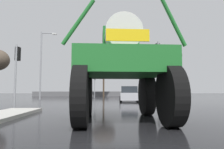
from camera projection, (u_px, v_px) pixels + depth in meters
ground_plane at (100, 102)px, 18.89m from camera, size 120.00×120.00×0.00m
oversize_sprayer at (121, 69)px, 7.75m from camera, size 3.81×5.14×3.97m
sedan_ahead at (129, 94)px, 20.71m from camera, size 2.19×4.24×1.52m
traffic_signal_near_left at (17, 62)px, 12.46m from camera, size 0.24×0.54×3.89m
traffic_signal_near_right at (158, 60)px, 12.71m from camera, size 0.24×0.54×4.15m
traffic_signal_far_left at (75, 79)px, 31.26m from camera, size 0.24×0.55×3.98m
traffic_signal_far_right at (95, 80)px, 31.33m from camera, size 0.24×0.55×3.63m
streetlight_far_left at (42, 62)px, 24.65m from camera, size 1.90×0.24×8.28m
bare_tree_right at (171, 57)px, 27.84m from camera, size 2.85×2.85×7.06m
bare_tree_far_center at (104, 61)px, 36.56m from camera, size 4.25×4.25×8.19m
roadside_barrier at (103, 94)px, 38.84m from camera, size 26.81×0.24×0.90m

